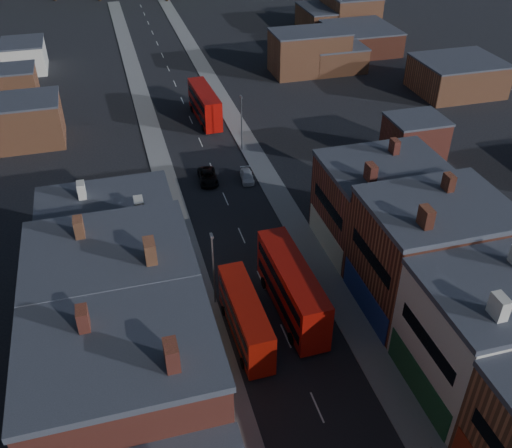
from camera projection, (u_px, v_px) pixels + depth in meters
pavement_west at (171, 198)px, 70.46m from camera, size 3.00×200.00×0.12m
pavement_east at (271, 183)px, 73.32m from camera, size 3.00×200.00×0.12m
lamp_post_2 at (213, 265)px, 52.29m from camera, size 0.25×0.70×8.12m
lamp_post_3 at (242, 120)px, 78.28m from camera, size 0.25×0.70×8.12m
bus_0 at (245, 317)px, 49.95m from camera, size 2.78×10.41×4.48m
bus_1 at (292, 287)px, 52.47m from camera, size 3.40×12.43×5.34m
bus_2 at (205, 104)px, 87.71m from camera, size 3.29×11.58×4.96m
car_2 at (208, 177)px, 73.45m from camera, size 2.61×5.07×1.37m
car_3 at (247, 176)px, 73.80m from camera, size 1.97×3.97×1.11m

